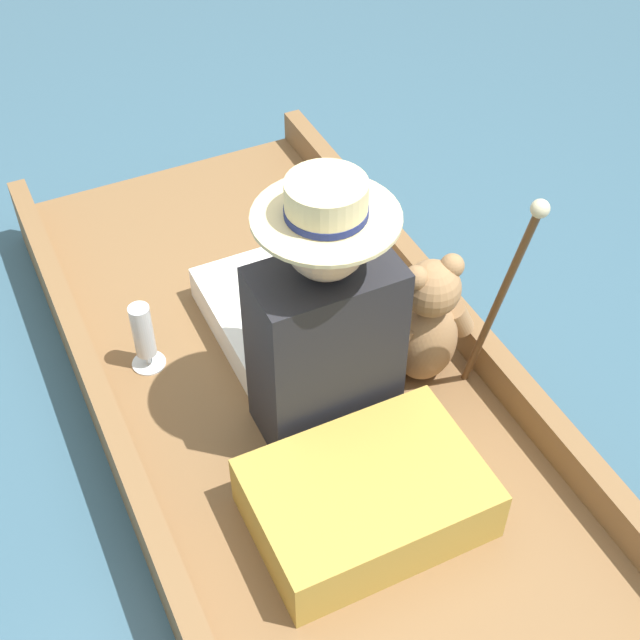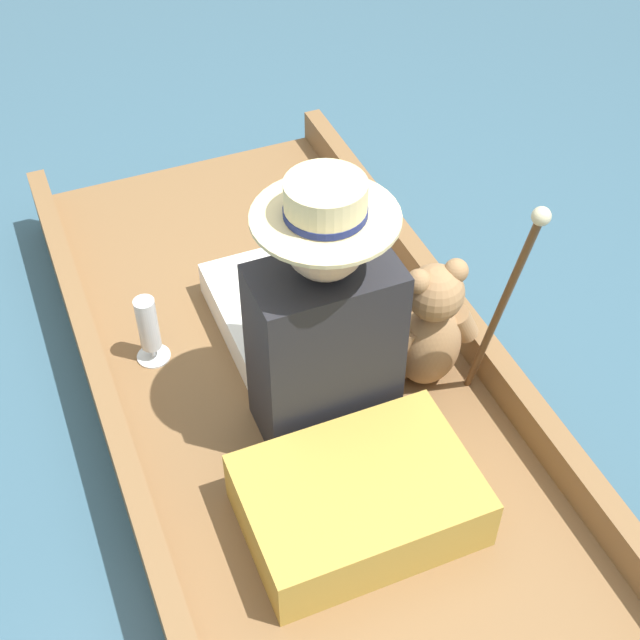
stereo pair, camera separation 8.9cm
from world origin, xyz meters
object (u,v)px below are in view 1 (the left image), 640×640
Objects in this scene: teddy_bear at (427,324)px; wine_glass at (143,334)px; walking_cane at (506,285)px; seated_person at (309,322)px.

wine_glass is at bearing 151.83° from teddy_bear.
teddy_bear is 0.79m from wine_glass.
walking_cane reaches higher than teddy_bear.
teddy_bear is at bearing -28.17° from wine_glass.
wine_glass is 0.30× the size of walking_cane.
wine_glass is 1.01m from walking_cane.
walking_cane is at bearing -34.01° from wine_glass.
seated_person is 1.86× the size of teddy_bear.
seated_person is 0.51m from walking_cane.
teddy_bear is at bearing -18.63° from seated_person.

